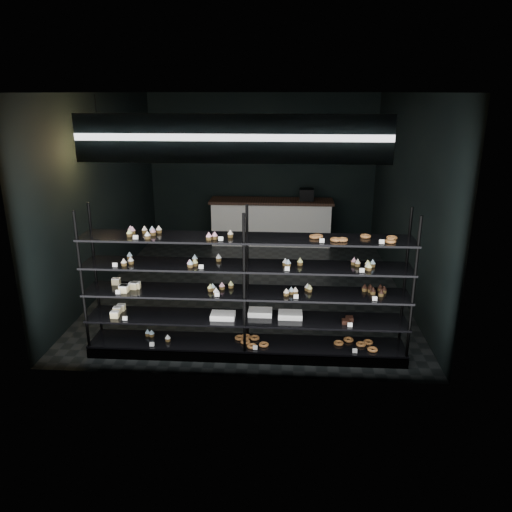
% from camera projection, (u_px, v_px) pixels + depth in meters
% --- Properties ---
extents(room, '(5.01, 6.01, 3.20)m').
position_uv_depth(room, '(252.00, 194.00, 8.25)').
color(room, black).
rests_on(room, ground).
extents(display_shelf, '(4.00, 0.50, 1.91)m').
position_uv_depth(display_shelf, '(245.00, 309.00, 6.23)').
color(display_shelf, black).
rests_on(display_shelf, room).
extents(signage, '(3.30, 0.05, 0.50)m').
position_uv_depth(signage, '(232.00, 139.00, 5.11)').
color(signage, '#0D2145').
rests_on(signage, room).
extents(pendant_lamp, '(0.35, 0.35, 0.90)m').
position_uv_depth(pendant_lamp, '(100.00, 149.00, 6.97)').
color(pendant_lamp, black).
rests_on(pendant_lamp, room).
extents(service_counter, '(2.67, 0.65, 1.23)m').
position_uv_depth(service_counter, '(272.00, 221.00, 10.95)').
color(service_counter, silver).
rests_on(service_counter, room).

